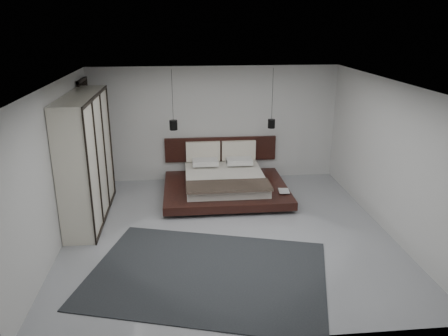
{
  "coord_description": "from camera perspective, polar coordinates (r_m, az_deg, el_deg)",
  "views": [
    {
      "loc": [
        -0.81,
        -7.43,
        3.82
      ],
      "look_at": [
        0.05,
        1.2,
        0.87
      ],
      "focal_mm": 35.0,
      "sensor_mm": 36.0,
      "label": 1
    }
  ],
  "objects": [
    {
      "name": "floor",
      "position": [
        8.39,
        0.5,
        -8.29
      ],
      "size": [
        6.0,
        6.0,
        0.0
      ],
      "primitive_type": "plane",
      "color": "gray",
      "rests_on": "ground"
    },
    {
      "name": "rug",
      "position": [
        7.12,
        -2.15,
        -13.59
      ],
      "size": [
        4.26,
        3.54,
        0.02
      ],
      "primitive_type": "cube",
      "rotation": [
        0.0,
        0.0,
        -0.28
      ],
      "color": "black",
      "rests_on": "floor"
    },
    {
      "name": "wall_left",
      "position": [
        8.11,
        -21.04,
        0.14
      ],
      "size": [
        0.0,
        6.0,
        6.0
      ],
      "primitive_type": "plane",
      "rotation": [
        1.57,
        0.0,
        1.57
      ],
      "color": "#BBBBB9",
      "rests_on": "floor"
    },
    {
      "name": "book_upper",
      "position": [
        9.57,
        7.17,
        -2.99
      ],
      "size": [
        0.25,
        0.32,
        0.02
      ],
      "primitive_type": "imported",
      "rotation": [
        0.0,
        0.0,
        -0.1
      ],
      "color": "#99724C",
      "rests_on": "book_lower"
    },
    {
      "name": "book_lower",
      "position": [
        9.61,
        7.25,
        -3.05
      ],
      "size": [
        0.25,
        0.3,
        0.03
      ],
      "primitive_type": "imported",
      "rotation": [
        0.0,
        0.0,
        -0.17
      ],
      "color": "#99724C",
      "rests_on": "bed"
    },
    {
      "name": "bed",
      "position": [
        10.03,
        0.11,
        -1.85
      ],
      "size": [
        2.76,
        2.38,
        1.07
      ],
      "color": "black",
      "rests_on": "floor"
    },
    {
      "name": "pendant_left",
      "position": [
        10.03,
        -6.62,
        5.61
      ],
      "size": [
        0.18,
        0.18,
        1.36
      ],
      "color": "black",
      "rests_on": "ceiling"
    },
    {
      "name": "ceiling",
      "position": [
        7.54,
        0.56,
        11.02
      ],
      "size": [
        6.0,
        6.0,
        0.0
      ],
      "primitive_type": "plane",
      "rotation": [
        3.14,
        0.0,
        0.0
      ],
      "color": "white",
      "rests_on": "wall_back"
    },
    {
      "name": "wardrobe",
      "position": [
        8.98,
        -17.56,
        1.22
      ],
      "size": [
        0.6,
        2.54,
        2.49
      ],
      "color": "beige",
      "rests_on": "floor"
    },
    {
      "name": "pendant_right",
      "position": [
        10.25,
        6.21,
        5.81
      ],
      "size": [
        0.17,
        0.17,
        1.37
      ],
      "color": "black",
      "rests_on": "ceiling"
    },
    {
      "name": "lattice_screen",
      "position": [
        10.42,
        -17.39,
        3.92
      ],
      "size": [
        0.05,
        0.9,
        2.6
      ],
      "primitive_type": "cube",
      "color": "black",
      "rests_on": "floor"
    },
    {
      "name": "wall_back",
      "position": [
        10.74,
        -1.21,
        5.75
      ],
      "size": [
        6.0,
        0.0,
        6.0
      ],
      "primitive_type": "plane",
      "rotation": [
        1.57,
        0.0,
        0.0
      ],
      "color": "#BBBBB9",
      "rests_on": "floor"
    },
    {
      "name": "wall_right",
      "position": [
        8.69,
        20.59,
        1.4
      ],
      "size": [
        0.0,
        6.0,
        6.0
      ],
      "primitive_type": "plane",
      "rotation": [
        1.57,
        0.0,
        -1.57
      ],
      "color": "#BBBBB9",
      "rests_on": "floor"
    },
    {
      "name": "wall_front",
      "position": [
        5.11,
        4.2,
        -9.51
      ],
      "size": [
        6.0,
        0.0,
        6.0
      ],
      "primitive_type": "plane",
      "rotation": [
        -1.57,
        0.0,
        0.0
      ],
      "color": "#BBBBB9",
      "rests_on": "floor"
    }
  ]
}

